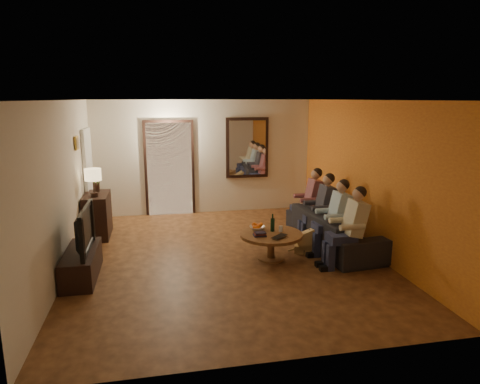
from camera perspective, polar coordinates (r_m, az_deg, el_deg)
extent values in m
cube|color=#422512|center=(7.32, -1.87, -8.66)|extent=(5.00, 6.00, 0.01)
cube|color=white|center=(6.83, -2.02, 12.16)|extent=(5.00, 6.00, 0.01)
cube|color=beige|center=(9.89, -4.78, 4.64)|extent=(5.00, 0.02, 2.60)
cube|color=beige|center=(4.12, 4.90, -6.45)|extent=(5.00, 0.02, 2.60)
cube|color=beige|center=(7.01, -22.54, 0.52)|extent=(0.02, 6.00, 2.60)
cube|color=beige|center=(7.76, 16.61, 2.02)|extent=(0.02, 6.00, 2.60)
cube|color=#D26423|center=(7.75, 16.55, 2.02)|extent=(0.01, 6.00, 2.60)
cube|color=#FFE0A5|center=(9.85, -9.37, 3.01)|extent=(1.00, 0.06, 2.10)
cube|color=black|center=(9.84, -9.37, 3.00)|extent=(1.12, 0.04, 2.22)
cube|color=silver|center=(9.89, -7.89, 2.22)|extent=(0.45, 0.03, 1.70)
cube|color=black|center=(9.99, 0.97, 5.91)|extent=(1.00, 0.05, 1.40)
cube|color=white|center=(9.96, 1.00, 5.89)|extent=(0.86, 0.02, 1.26)
cube|color=white|center=(9.28, -19.50, 1.70)|extent=(0.06, 0.85, 2.04)
cube|color=#B28C33|center=(8.19, -20.94, 6.14)|extent=(0.03, 0.28, 0.24)
cube|color=brown|center=(8.19, -20.84, 6.14)|extent=(0.01, 0.22, 0.18)
cube|color=black|center=(8.71, -18.47, -2.96)|extent=(0.45, 0.94, 0.83)
cube|color=black|center=(6.88, -20.36, -8.98)|extent=(0.45, 1.26, 0.42)
imported|color=black|center=(6.71, -20.70, -4.70)|extent=(1.13, 0.15, 0.65)
imported|color=black|center=(7.84, 12.30, -4.96)|extent=(2.31, 1.09, 0.65)
cylinder|color=brown|center=(7.17, 4.14, -7.21)|extent=(1.07, 1.07, 0.45)
imported|color=white|center=(7.25, 2.34, -4.83)|extent=(0.26, 0.26, 0.06)
cylinder|color=silver|center=(7.18, 5.46, -4.90)|extent=(0.06, 0.06, 0.10)
imported|color=black|center=(6.87, 5.60, -6.04)|extent=(0.38, 0.38, 0.03)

